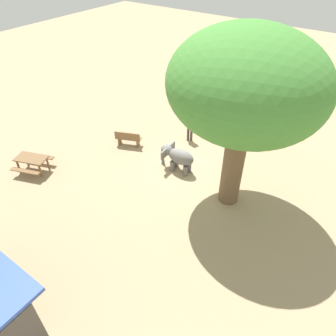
{
  "coord_description": "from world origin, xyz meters",
  "views": [
    {
      "loc": [
        -6.53,
        10.17,
        9.73
      ],
      "look_at": [
        -0.05,
        0.99,
        0.8
      ],
      "focal_mm": 33.36,
      "sensor_mm": 36.0,
      "label": 1
    }
  ],
  "objects_px": {
    "elephant": "(178,156)",
    "person_handler": "(190,126)",
    "picnic_table_near": "(32,161)",
    "shade_tree_main": "(246,87)",
    "wooden_bench": "(128,138)"
  },
  "relations": [
    {
      "from": "shade_tree_main",
      "to": "wooden_bench",
      "type": "height_order",
      "value": "shade_tree_main"
    },
    {
      "from": "picnic_table_near",
      "to": "wooden_bench",
      "type": "bearing_deg",
      "value": 41.07
    },
    {
      "from": "elephant",
      "to": "person_handler",
      "type": "height_order",
      "value": "person_handler"
    },
    {
      "from": "person_handler",
      "to": "wooden_bench",
      "type": "height_order",
      "value": "person_handler"
    },
    {
      "from": "picnic_table_near",
      "to": "shade_tree_main",
      "type": "bearing_deg",
      "value": 2.7
    },
    {
      "from": "person_handler",
      "to": "wooden_bench",
      "type": "bearing_deg",
      "value": -69.1
    },
    {
      "from": "shade_tree_main",
      "to": "picnic_table_near",
      "type": "height_order",
      "value": "shade_tree_main"
    },
    {
      "from": "elephant",
      "to": "picnic_table_near",
      "type": "relative_size",
      "value": 0.94
    },
    {
      "from": "shade_tree_main",
      "to": "elephant",
      "type": "bearing_deg",
      "value": -8.07
    },
    {
      "from": "elephant",
      "to": "picnic_table_near",
      "type": "bearing_deg",
      "value": 32.84
    },
    {
      "from": "shade_tree_main",
      "to": "person_handler",
      "type": "bearing_deg",
      "value": -37.59
    },
    {
      "from": "person_handler",
      "to": "wooden_bench",
      "type": "relative_size",
      "value": 1.12
    },
    {
      "from": "elephant",
      "to": "picnic_table_near",
      "type": "height_order",
      "value": "elephant"
    },
    {
      "from": "elephant",
      "to": "wooden_bench",
      "type": "height_order",
      "value": "elephant"
    },
    {
      "from": "person_handler",
      "to": "picnic_table_near",
      "type": "height_order",
      "value": "person_handler"
    }
  ]
}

